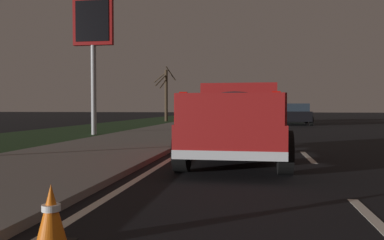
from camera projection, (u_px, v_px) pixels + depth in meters
ground at (276, 126)px, 26.64m from camera, size 144.00×144.00×0.00m
sidewalk_shoulder at (192, 125)px, 27.54m from camera, size 108.00×4.00×0.12m
grass_verge at (123, 125)px, 28.33m from camera, size 108.00×6.00×0.01m
lane_markings at (239, 125)px, 29.18m from camera, size 108.00×3.54×0.01m
pickup_truck at (238, 120)px, 9.51m from camera, size 5.45×2.33×1.87m
sedan_black at (296, 114)px, 29.18m from camera, size 4.42×2.05×1.54m
sedan_green at (293, 113)px, 35.70m from camera, size 4.45×2.10×1.54m
gas_price_sign at (93, 32)px, 18.30m from camera, size 0.27×1.90×6.34m
bare_tree_far at (166, 93)px, 35.84m from camera, size 2.30×1.89×5.02m
traffic_cone_near at (51, 216)px, 3.64m from camera, size 0.36×0.36×0.58m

